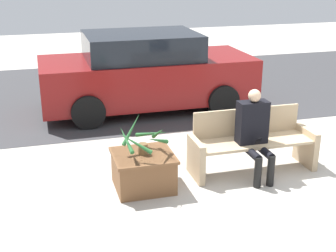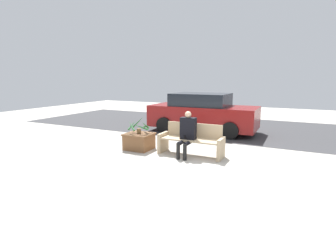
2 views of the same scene
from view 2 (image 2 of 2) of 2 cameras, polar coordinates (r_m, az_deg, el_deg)
The scene contains 7 objects.
ground_plane at distance 7.01m, azimuth 4.73°, elevation -7.76°, with size 30.00×30.00×0.00m, color #ADA89E.
road_surface at distance 12.11m, azimuth 14.26°, elevation -0.34°, with size 20.00×6.00×0.01m, color #38383A.
bench at distance 7.55m, azimuth 5.12°, elevation -3.10°, with size 1.86×0.58×0.89m.
person_seated at distance 7.34m, azimuth 4.16°, elevation -1.27°, with size 0.43×0.63×1.28m.
planter_box at distance 8.19m, azimuth -6.31°, elevation -3.20°, with size 0.82×0.76×0.50m.
potted_plant at distance 8.08m, azimuth -6.36°, elevation -0.06°, with size 0.72×0.73×0.52m.
parked_car at distance 10.84m, azimuth 7.51°, elevation 2.81°, with size 4.30×1.98×1.58m.
Camera 2 is at (2.42, -6.22, 2.16)m, focal length 28.00 mm.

